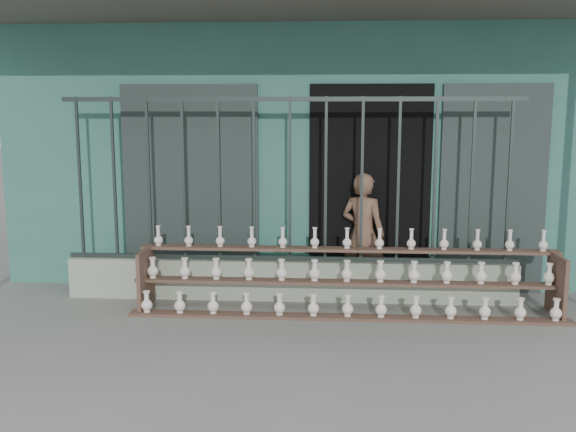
{
  "coord_description": "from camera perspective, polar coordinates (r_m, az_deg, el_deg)",
  "views": [
    {
      "loc": [
        0.44,
        -5.65,
        2.09
      ],
      "look_at": [
        0.0,
        1.0,
        1.0
      ],
      "focal_mm": 40.0,
      "sensor_mm": 36.0,
      "label": 1
    }
  ],
  "objects": [
    {
      "name": "parapet_wall",
      "position": [
        7.21,
        0.16,
        -5.7
      ],
      "size": [
        5.0,
        0.2,
        0.45
      ],
      "primitive_type": "cube",
      "color": "#9EAD94",
      "rests_on": "ground"
    },
    {
      "name": "ground",
      "position": [
        6.04,
        -0.64,
        -10.95
      ],
      "size": [
        60.0,
        60.0,
        0.0
      ],
      "primitive_type": "plane",
      "color": "slate"
    },
    {
      "name": "security_fence",
      "position": [
        7.01,
        0.16,
        3.21
      ],
      "size": [
        5.0,
        0.04,
        1.8
      ],
      "color": "#283330",
      "rests_on": "parapet_wall"
    },
    {
      "name": "elderly_woman",
      "position": [
        7.4,
        6.67,
        -1.58
      ],
      "size": [
        0.61,
        0.52,
        1.41
      ],
      "primitive_type": "imported",
      "rotation": [
        0.0,
        0.0,
        2.72
      ],
      "color": "brown",
      "rests_on": "ground"
    },
    {
      "name": "workshop_building",
      "position": [
        9.9,
        1.27,
        6.57
      ],
      "size": [
        7.4,
        6.6,
        3.21
      ],
      "color": "#336D60",
      "rests_on": "ground"
    },
    {
      "name": "shelf_rack",
      "position": [
        6.77,
        5.27,
        -5.55
      ],
      "size": [
        4.5,
        0.68,
        0.85
      ],
      "color": "brown",
      "rests_on": "ground"
    }
  ]
}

